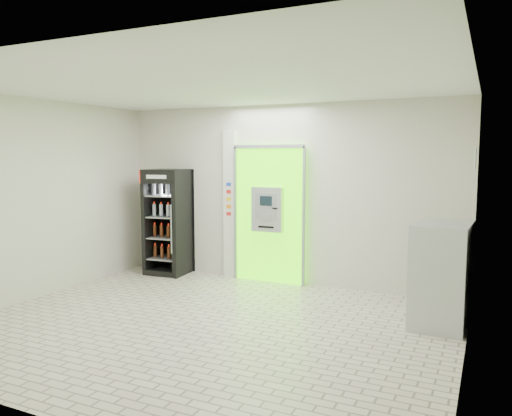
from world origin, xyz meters
The scene contains 7 objects.
ground centered at (0.00, 0.00, 0.00)m, with size 6.00×6.00×0.00m, color beige.
room_shell centered at (0.00, 0.00, 1.84)m, with size 6.00×6.00×6.00m.
atm_assembly centered at (-0.20, 2.41, 1.17)m, with size 1.30×0.24×2.33m.
pillar centered at (-0.98, 2.45, 1.30)m, with size 0.22×0.11×2.60m.
beverage_cooler centered at (-2.12, 2.18, 0.91)m, with size 0.77×0.71×1.90m.
steel_cabinet centered at (2.66, 1.32, 0.65)m, with size 0.71×1.02×1.31m.
exit_sign centered at (2.99, 1.40, 2.12)m, with size 0.02×0.22×0.26m.
Camera 1 is at (3.19, -5.28, 2.15)m, focal length 35.00 mm.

